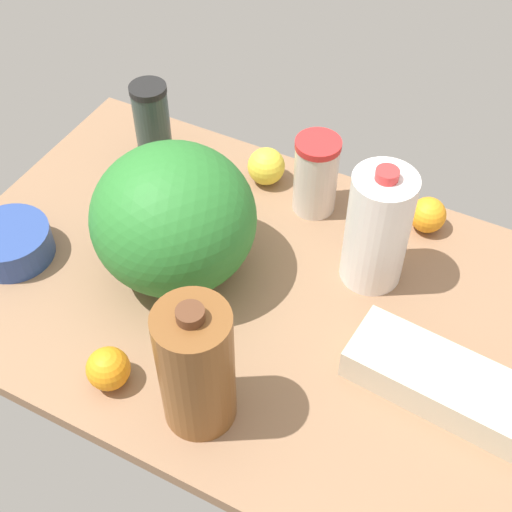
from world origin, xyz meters
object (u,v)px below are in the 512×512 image
at_px(shaker_bottle, 152,124).
at_px(orange_loose, 428,215).
at_px(egg_carton, 441,381).
at_px(orange_beside_bowl, 108,369).
at_px(watermelon, 174,219).
at_px(milk_jug, 377,229).
at_px(mixing_bowl, 11,243).
at_px(chocolate_milk_jug, 196,368).
at_px(lemon_far_back, 266,166).
at_px(tumbler_cup, 317,175).

bearing_deg(shaker_bottle, orange_loose, 6.48).
relative_size(egg_carton, orange_beside_bowl, 4.25).
distance_m(watermelon, milk_jug, 0.36).
bearing_deg(orange_beside_bowl, mixing_bowl, 155.57).
bearing_deg(orange_loose, egg_carton, -68.50).
relative_size(egg_carton, chocolate_milk_jug, 1.19).
bearing_deg(lemon_far_back, tumbler_cup, -11.67).
xyz_separation_m(watermelon, lemon_far_back, (0.03, 0.30, -0.09)).
distance_m(shaker_bottle, lemon_far_back, 0.26).
xyz_separation_m(mixing_bowl, orange_beside_bowl, (0.33, -0.15, 0.01)).
distance_m(tumbler_cup, lemon_far_back, 0.14).
relative_size(shaker_bottle, orange_beside_bowl, 2.59).
height_order(chocolate_milk_jug, watermelon, watermelon).
distance_m(shaker_bottle, tumbler_cup, 0.37).
bearing_deg(watermelon, orange_loose, 39.75).
distance_m(mixing_bowl, orange_beside_bowl, 0.37).
xyz_separation_m(chocolate_milk_jug, tumbler_cup, (-0.03, 0.52, -0.04)).
relative_size(shaker_bottle, mixing_bowl, 1.22).
distance_m(mixing_bowl, lemon_far_back, 0.54).
distance_m(tumbler_cup, orange_beside_bowl, 0.56).
bearing_deg(tumbler_cup, mixing_bowl, -139.87).
relative_size(shaker_bottle, lemon_far_back, 2.39).
height_order(egg_carton, mixing_bowl, same).
bearing_deg(orange_beside_bowl, tumbler_cup, 76.60).
relative_size(milk_jug, mixing_bowl, 1.65).
height_order(shaker_bottle, lemon_far_back, shaker_bottle).
height_order(watermelon, orange_beside_bowl, watermelon).
distance_m(watermelon, lemon_far_back, 0.32).
relative_size(egg_carton, milk_jug, 1.22).
xyz_separation_m(tumbler_cup, mixing_bowl, (-0.46, -0.39, -0.05)).
distance_m(tumbler_cup, milk_jug, 0.21).
bearing_deg(lemon_far_back, orange_beside_bowl, -90.44).
height_order(egg_carton, milk_jug, milk_jug).
height_order(watermelon, lemon_far_back, watermelon).
xyz_separation_m(watermelon, tumbler_cup, (0.16, 0.27, -0.05)).
bearing_deg(tumbler_cup, watermelon, -120.26).
bearing_deg(milk_jug, chocolate_milk_jug, -108.84).
xyz_separation_m(shaker_bottle, lemon_far_back, (0.25, 0.05, -0.06)).
bearing_deg(lemon_far_back, watermelon, -96.64).
bearing_deg(watermelon, chocolate_milk_jug, -52.19).
relative_size(milk_jug, orange_beside_bowl, 3.50).
distance_m(chocolate_milk_jug, watermelon, 0.31).
relative_size(tumbler_cup, mixing_bowl, 1.09).
bearing_deg(chocolate_milk_jug, watermelon, 127.81).
bearing_deg(chocolate_milk_jug, milk_jug, 71.16).
bearing_deg(chocolate_milk_jug, orange_beside_bowl, -172.46).
bearing_deg(shaker_bottle, lemon_far_back, 10.90).
height_order(shaker_bottle, tumbler_cup, shaker_bottle).
relative_size(tumbler_cup, orange_beside_bowl, 2.31).
bearing_deg(watermelon, tumbler_cup, 59.74).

